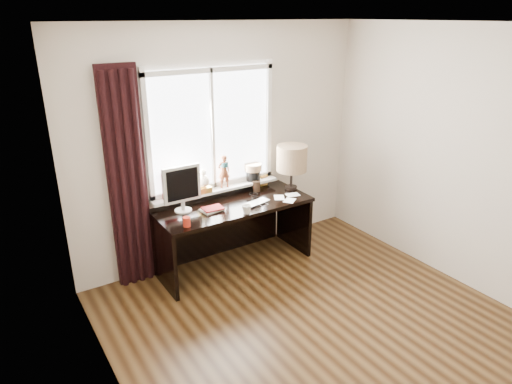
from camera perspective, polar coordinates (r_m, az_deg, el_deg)
floor at (r=4.23m, az=10.24°, el=-17.96°), size 3.50×4.00×0.00m
ceiling at (r=3.29m, az=13.36°, el=19.81°), size 3.50×4.00×0.00m
wall_back at (r=5.10m, az=-4.10°, el=5.85°), size 3.50×0.00×2.60m
wall_left at (r=2.75m, az=-16.20°, el=-9.18°), size 0.00×4.00×2.60m
wall_right at (r=4.89m, az=26.64°, el=2.92°), size 0.00×4.00×2.60m
laptop at (r=4.92m, az=0.16°, el=-1.33°), size 0.32×0.24×0.02m
mug at (r=4.66m, az=-1.19°, el=-2.14°), size 0.13×0.13×0.10m
red_cup at (r=4.44m, az=-8.66°, el=-3.70°), size 0.07×0.07×0.09m
window at (r=4.98m, az=-5.43°, el=5.46°), size 1.52×0.20×1.40m
curtain at (r=4.66m, az=-15.76°, el=1.18°), size 0.38×0.09×2.25m
desk at (r=5.10m, az=-3.37°, el=-3.63°), size 1.70×0.70×0.75m
monitor at (r=4.69m, az=-9.25°, el=0.74°), size 0.40×0.18×0.49m
notebook_stack at (r=4.77m, az=-5.51°, el=-2.14°), size 0.24×0.19×0.03m
brush_holder at (r=5.25m, az=0.05°, el=0.76°), size 0.09×0.09×0.25m
icon_frame at (r=5.41m, az=1.00°, el=1.46°), size 0.10×0.03×0.13m
table_lamp at (r=5.24m, az=4.50°, el=4.15°), size 0.35×0.35×0.52m
loose_papers at (r=5.09m, az=3.92°, el=-0.69°), size 0.35×0.31×0.00m
desk_cables at (r=5.04m, az=-0.13°, el=-0.85°), size 0.27×0.35×0.01m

